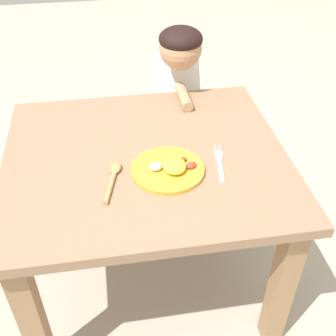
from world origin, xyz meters
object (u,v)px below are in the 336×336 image
object	(u,v)px
person	(176,106)
plate	(169,168)
fork	(220,163)
spoon	(113,176)

from	to	relation	value
person	plate	bearing A→B (deg)	77.78
fork	plate	bearing A→B (deg)	104.32
spoon	person	size ratio (longest dim) A/B	0.21
plate	fork	distance (m)	0.18
plate	fork	world-z (taller)	plate
plate	person	size ratio (longest dim) A/B	0.26
plate	spoon	size ratio (longest dim) A/B	1.23
plate	fork	xyz separation A→B (m)	(0.18, 0.01, -0.01)
fork	person	world-z (taller)	person
fork	person	xyz separation A→B (m)	(-0.04, 0.63, -0.13)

